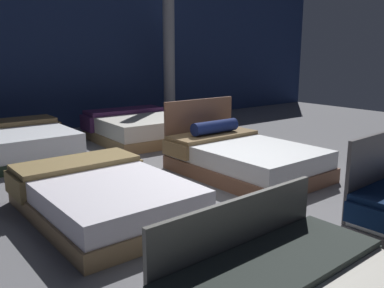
# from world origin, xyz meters

# --- Properties ---
(ground_plane) EXTENTS (18.00, 18.00, 0.02)m
(ground_plane) POSITION_xyz_m (0.00, 0.00, -0.01)
(ground_plane) COLOR slate
(showroom_back_wall) EXTENTS (18.00, 0.06, 3.50)m
(showroom_back_wall) POSITION_xyz_m (0.00, 5.29, 1.75)
(showroom_back_wall) COLOR navy
(showroom_back_wall) RESTS_ON ground_plane
(bed_2) EXTENTS (1.55, 2.17, 0.47)m
(bed_2) POSITION_xyz_m (-1.16, -0.02, 0.21)
(bed_2) COLOR #8E714E
(bed_2) RESTS_ON ground_plane
(bed_3) EXTENTS (1.55, 2.19, 1.02)m
(bed_3) POSITION_xyz_m (1.15, 0.13, 0.25)
(bed_3) COLOR brown
(bed_3) RESTS_ON ground_plane
(bed_4) EXTENTS (1.74, 1.96, 0.57)m
(bed_4) POSITION_xyz_m (-1.19, 3.14, 0.26)
(bed_4) COLOR black
(bed_4) RESTS_ON ground_plane
(bed_5) EXTENTS (1.78, 2.01, 0.58)m
(bed_5) POSITION_xyz_m (1.12, 3.08, 0.26)
(bed_5) COLOR #92734D
(bed_5) RESTS_ON ground_plane
(support_pillar) EXTENTS (0.29, 0.29, 3.50)m
(support_pillar) POSITION_xyz_m (2.89, 4.52, 1.75)
(support_pillar) COLOR #99999E
(support_pillar) RESTS_ON ground_plane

